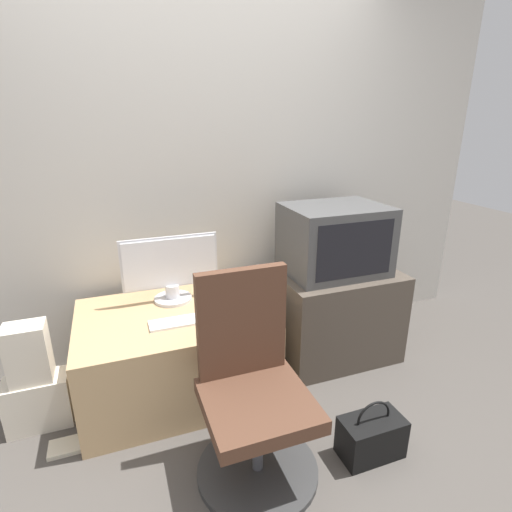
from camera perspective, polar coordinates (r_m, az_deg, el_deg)
ground_plane at (r=2.13m, az=2.24°, el=-29.40°), size 12.00×12.00×0.00m
wall_back at (r=2.69m, az=-8.45°, el=12.67°), size 4.40×0.05×2.60m
desk at (r=2.52m, az=-11.37°, el=-13.30°), size 1.08×0.78×0.52m
side_stand at (r=2.86m, az=11.03°, el=-7.94°), size 0.80×0.59×0.62m
main_monitor at (r=2.47m, az=-12.08°, el=-1.85°), size 0.58×0.23×0.41m
keyboard at (r=2.27m, az=-11.50°, el=-9.29°), size 0.28×0.12×0.01m
mouse at (r=2.31m, az=-6.35°, el=-8.26°), size 0.07×0.03×0.03m
crt_tv at (r=2.66m, az=11.16°, el=2.34°), size 0.64×0.49×0.45m
office_chair at (r=1.95m, az=-0.46°, el=-19.59°), size 0.57×0.57×0.96m
cardboard_box_lower at (r=2.58m, az=-28.62°, el=-17.83°), size 0.32×0.17×0.29m
cardboard_box_upper at (r=2.42m, az=-29.79°, el=-11.98°), size 0.20×0.15×0.32m
handbag at (r=2.24m, az=16.14°, el=-23.51°), size 0.31×0.17×0.32m
book at (r=2.45m, az=-24.79°, el=-23.33°), size 0.22×0.12×0.02m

